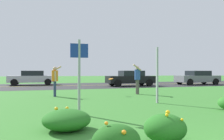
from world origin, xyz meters
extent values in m
plane|color=#387A2D|center=(0.00, 10.13, 0.00)|extent=(120.00, 120.00, 0.00)
cube|color=#2D2D30|center=(0.00, 20.26, 0.00)|extent=(120.00, 9.76, 0.01)
cube|color=yellow|center=(0.00, 20.26, 0.01)|extent=(120.00, 0.16, 0.00)
sphere|color=yellow|center=(4.23, 4.58, 0.41)|extent=(0.05, 0.05, 0.05)
ellipsoid|color=#23661E|center=(-1.34, 3.34, 0.24)|extent=(1.11, 1.14, 0.48)
sphere|color=yellow|center=(-1.19, 3.29, 0.34)|extent=(0.08, 0.08, 0.08)
sphere|color=yellow|center=(-1.43, 3.47, 0.39)|extent=(0.09, 0.09, 0.09)
sphere|color=yellow|center=(-1.55, 3.69, 0.45)|extent=(0.09, 0.09, 0.09)
sphere|color=yellow|center=(-1.23, 3.71, 0.27)|extent=(0.07, 0.07, 0.07)
sphere|color=yellow|center=(-1.28, 3.82, 0.43)|extent=(0.09, 0.09, 0.09)
sphere|color=orange|center=(-0.76, 1.12, 0.47)|extent=(0.07, 0.07, 0.07)
sphere|color=orange|center=(-0.74, 1.58, 0.39)|extent=(0.05, 0.05, 0.05)
sphere|color=orange|center=(-0.87, 1.46, 0.32)|extent=(0.09, 0.09, 0.09)
sphere|color=orange|center=(-0.95, 1.38, 0.55)|extent=(0.06, 0.06, 0.06)
ellipsoid|color=#23661E|center=(0.35, 1.85, 0.27)|extent=(0.82, 0.77, 0.54)
sphere|color=yellow|center=(0.30, 1.70, 0.55)|extent=(0.06, 0.06, 0.06)
sphere|color=yellow|center=(0.50, 2.00, 0.54)|extent=(0.09, 0.09, 0.09)
sphere|color=yellow|center=(0.40, 1.95, 0.41)|extent=(0.06, 0.06, 0.06)
sphere|color=yellow|center=(0.22, 1.74, 0.34)|extent=(0.07, 0.07, 0.07)
sphere|color=yellow|center=(0.46, 1.91, 0.33)|extent=(0.05, 0.05, 0.05)
sphere|color=yellow|center=(0.57, 1.62, 0.47)|extent=(0.05, 0.05, 0.05)
cube|color=#93969B|center=(-0.76, 5.15, 1.18)|extent=(0.07, 0.10, 2.36)
cube|color=navy|center=(-0.76, 5.12, 2.01)|extent=(0.56, 0.03, 0.44)
cube|color=#93969B|center=(2.88, 6.78, 1.20)|extent=(0.07, 0.10, 2.40)
cylinder|color=orange|center=(-1.17, 10.76, 1.13)|extent=(0.34, 0.34, 0.59)
sphere|color=tan|center=(-1.17, 10.76, 1.52)|extent=(0.21, 0.21, 0.21)
cylinder|color=navy|center=(-1.17, 10.84, 0.42)|extent=(0.14, 0.14, 0.83)
cylinder|color=navy|center=(-1.18, 10.67, 0.42)|extent=(0.14, 0.14, 0.83)
cylinder|color=tan|center=(-1.07, 10.95, 1.51)|extent=(0.53, 0.11, 0.35)
cylinder|color=tan|center=(-1.16, 10.56, 1.11)|extent=(0.11, 0.09, 0.56)
cylinder|color=#2D4C9E|center=(3.63, 10.59, 1.17)|extent=(0.34, 0.34, 0.61)
sphere|color=tan|center=(3.63, 10.59, 1.58)|extent=(0.21, 0.21, 0.21)
cylinder|color=#4C4742|center=(3.63, 10.50, 0.43)|extent=(0.14, 0.14, 0.87)
cylinder|color=#4C4742|center=(3.64, 10.67, 0.43)|extent=(0.14, 0.14, 0.87)
cylinder|color=tan|center=(3.53, 10.39, 1.61)|extent=(0.53, 0.11, 0.41)
cylinder|color=tan|center=(3.62, 10.78, 1.16)|extent=(0.11, 0.09, 0.58)
cylinder|color=orange|center=(1.93, 10.48, 0.94)|extent=(0.28, 0.28, 0.10)
torus|color=orange|center=(1.93, 10.48, 0.93)|extent=(0.28, 0.27, 0.10)
cube|color=slate|center=(13.75, 18.07, 0.62)|extent=(4.50, 1.82, 0.66)
cube|color=black|center=(13.85, 18.07, 1.19)|extent=(2.10, 1.64, 0.52)
cylinder|color=black|center=(12.20, 17.18, 0.33)|extent=(0.66, 0.22, 0.66)
cylinder|color=black|center=(12.20, 18.96, 0.33)|extent=(0.66, 0.22, 0.66)
cylinder|color=black|center=(15.30, 17.18, 0.33)|extent=(0.66, 0.22, 0.66)
cylinder|color=black|center=(15.30, 18.96, 0.33)|extent=(0.66, 0.22, 0.66)
cube|color=black|center=(6.21, 18.07, 0.62)|extent=(4.50, 1.82, 0.66)
cube|color=black|center=(6.31, 18.07, 1.19)|extent=(2.10, 1.64, 0.52)
cylinder|color=black|center=(4.66, 17.18, 0.33)|extent=(0.66, 0.22, 0.66)
cylinder|color=black|center=(4.66, 18.96, 0.33)|extent=(0.66, 0.22, 0.66)
cylinder|color=black|center=(7.76, 17.18, 0.33)|extent=(0.66, 0.22, 0.66)
cylinder|color=black|center=(7.76, 18.96, 0.33)|extent=(0.66, 0.22, 0.66)
cube|color=#B7BABF|center=(-2.77, 22.46, 0.62)|extent=(4.50, 1.82, 0.66)
cube|color=black|center=(-2.67, 22.46, 1.19)|extent=(2.10, 1.64, 0.52)
cylinder|color=black|center=(-4.32, 21.57, 0.33)|extent=(0.66, 0.22, 0.66)
cylinder|color=black|center=(-4.32, 23.35, 0.33)|extent=(0.66, 0.22, 0.66)
cylinder|color=black|center=(-1.22, 21.57, 0.33)|extent=(0.66, 0.22, 0.66)
cylinder|color=black|center=(-1.22, 23.35, 0.33)|extent=(0.66, 0.22, 0.66)
camera|label=1|loc=(-1.92, -1.99, 1.35)|focal=36.54mm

